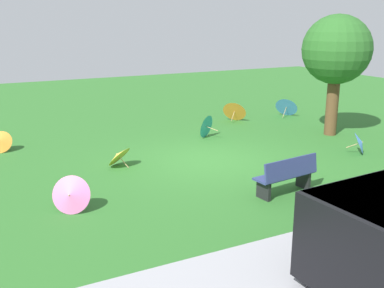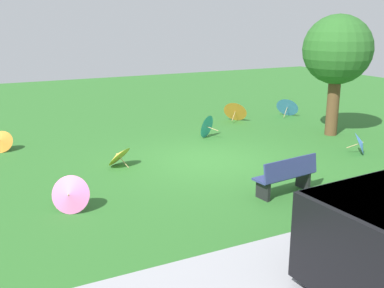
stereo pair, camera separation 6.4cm
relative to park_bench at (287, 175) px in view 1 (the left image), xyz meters
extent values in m
plane|color=#2D6B28|center=(0.34, -3.10, -0.47)|extent=(40.00, 40.00, 0.00)
cylinder|color=black|center=(1.63, 2.98, -0.09)|extent=(0.77, 0.26, 0.76)
cube|color=navy|center=(0.01, -0.07, -0.02)|extent=(1.64, 0.63, 0.05)
cube|color=navy|center=(-0.01, 0.13, 0.21)|extent=(1.60, 0.30, 0.45)
cube|color=black|center=(0.64, 0.00, -0.24)|extent=(0.13, 0.41, 0.45)
cube|color=black|center=(-0.63, -0.14, -0.24)|extent=(0.13, 0.41, 0.45)
cylinder|color=brown|center=(-4.96, -3.82, 0.66)|extent=(0.42, 0.42, 2.25)
sphere|color=#286023|center=(-4.96, -3.82, 2.49)|extent=(2.33, 2.33, 2.33)
cylinder|color=tan|center=(-3.90, -1.75, -0.22)|extent=(0.28, 0.26, 0.18)
cone|color=#4C8CE5|center=(-4.06, -1.60, -0.12)|extent=(0.77, 0.79, 0.69)
sphere|color=tan|center=(-4.10, -1.57, -0.10)|extent=(0.06, 0.06, 0.05)
cylinder|color=tan|center=(4.55, -1.45, -0.17)|extent=(0.26, 0.41, 0.19)
cone|color=pink|center=(4.70, -1.19, -0.06)|extent=(0.92, 0.78, 0.82)
sphere|color=tan|center=(4.73, -1.13, -0.03)|extent=(0.05, 0.06, 0.05)
cylinder|color=tan|center=(-2.93, -7.01, -0.21)|extent=(0.35, 0.32, 0.29)
cone|color=orange|center=(-3.14, -7.20, -0.03)|extent=(1.09, 1.10, 0.87)
sphere|color=tan|center=(-3.19, -7.25, 0.01)|extent=(0.06, 0.06, 0.05)
cylinder|color=tan|center=(-5.35, -6.86, -0.25)|extent=(0.43, 0.33, 0.36)
cone|color=#4C8CE5|center=(-5.60, -7.04, -0.04)|extent=(1.06, 1.11, 0.84)
sphere|color=tan|center=(-5.64, -7.08, 0.00)|extent=(0.06, 0.06, 0.05)
cylinder|color=tan|center=(-0.99, -5.23, -0.12)|extent=(0.26, 0.40, 0.12)
cone|color=teal|center=(-0.83, -5.48, -0.06)|extent=(0.83, 0.68, 0.80)
sphere|color=tan|center=(-0.80, -5.54, -0.05)|extent=(0.05, 0.06, 0.04)
cylinder|color=tan|center=(2.71, -3.60, -0.32)|extent=(0.21, 0.24, 0.29)
cone|color=yellow|center=(2.83, -3.74, -0.14)|extent=(0.95, 0.93, 0.60)
sphere|color=tan|center=(2.86, -3.77, -0.10)|extent=(0.06, 0.06, 0.05)
cylinder|color=tan|center=(5.51, -6.95, -0.27)|extent=(0.15, 0.30, 0.22)
cone|color=orange|center=(5.60, -6.75, -0.13)|extent=(0.86, 0.75, 0.68)
camera|label=1|loc=(6.47, 7.83, 3.49)|focal=42.59mm
camera|label=2|loc=(6.41, 7.86, 3.49)|focal=42.59mm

